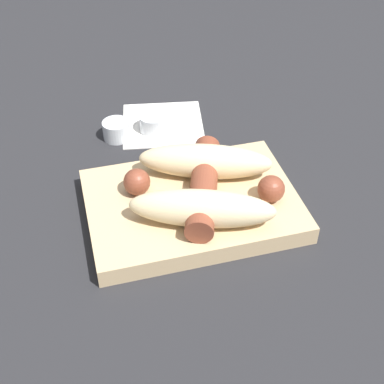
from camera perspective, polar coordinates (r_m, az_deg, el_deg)
name	(u,v)px	position (r m, az deg, el deg)	size (l,w,h in m)	color
ground_plane	(192,212)	(0.71, 0.00, -2.18)	(3.00, 3.00, 0.00)	#232326
food_tray	(192,205)	(0.70, 0.00, -1.41)	(0.27, 0.19, 0.03)	tan
bread_roll	(203,184)	(0.67, 1.18, 0.88)	(0.21, 0.19, 0.05)	beige
sausage	(204,185)	(0.68, 1.24, 0.72)	(0.20, 0.17, 0.03)	brown
pickled_veggies	(230,167)	(0.74, 4.03, 2.69)	(0.07, 0.05, 0.01)	orange
napkin	(163,124)	(0.87, -3.13, 7.28)	(0.15, 0.15, 0.00)	white
condiment_cup_near	(153,124)	(0.85, -4.17, 7.21)	(0.04, 0.04, 0.03)	silver
condiment_cup_far	(116,131)	(0.84, -8.06, 6.47)	(0.04, 0.04, 0.03)	silver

